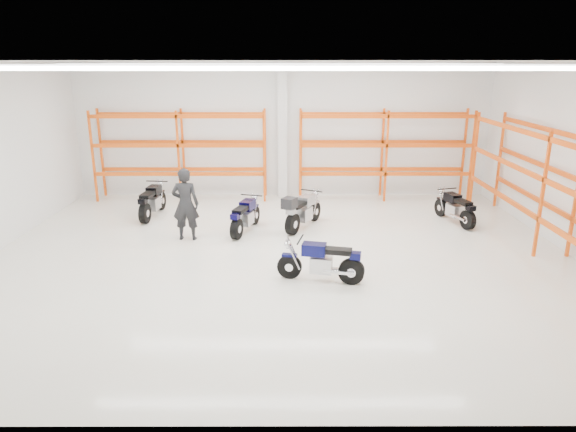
{
  "coord_description": "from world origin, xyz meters",
  "views": [
    {
      "loc": [
        0.15,
        -11.52,
        4.49
      ],
      "look_at": [
        0.17,
        0.5,
        0.86
      ],
      "focal_mm": 32.0,
      "sensor_mm": 36.0,
      "label": 1
    }
  ],
  "objects_px": {
    "standing_man": "(185,204)",
    "motorcycle_back_b": "(245,217)",
    "motorcycle_main": "(324,262)",
    "motorcycle_back_d": "(456,209)",
    "structural_column": "(283,131)",
    "motorcycle_back_a": "(152,202)",
    "motorcycle_back_c": "(301,211)"
  },
  "relations": [
    {
      "from": "motorcycle_main",
      "to": "motorcycle_back_b",
      "type": "xyz_separation_m",
      "value": [
        -1.94,
        3.28,
        0.01
      ]
    },
    {
      "from": "motorcycle_back_b",
      "to": "standing_man",
      "type": "distance_m",
      "value": 1.66
    },
    {
      "from": "motorcycle_back_d",
      "to": "standing_man",
      "type": "distance_m",
      "value": 7.63
    },
    {
      "from": "motorcycle_back_a",
      "to": "motorcycle_back_b",
      "type": "distance_m",
      "value": 3.24
    },
    {
      "from": "standing_man",
      "to": "structural_column",
      "type": "distance_m",
      "value": 5.35
    },
    {
      "from": "motorcycle_back_d",
      "to": "motorcycle_back_a",
      "type": "bearing_deg",
      "value": 175.74
    },
    {
      "from": "structural_column",
      "to": "motorcycle_back_d",
      "type": "bearing_deg",
      "value": -32.62
    },
    {
      "from": "motorcycle_main",
      "to": "motorcycle_back_d",
      "type": "relative_size",
      "value": 1.01
    },
    {
      "from": "motorcycle_back_d",
      "to": "standing_man",
      "type": "bearing_deg",
      "value": -169.72
    },
    {
      "from": "standing_man",
      "to": "structural_column",
      "type": "bearing_deg",
      "value": -116.65
    },
    {
      "from": "motorcycle_back_d",
      "to": "standing_man",
      "type": "height_order",
      "value": "standing_man"
    },
    {
      "from": "motorcycle_back_c",
      "to": "standing_man",
      "type": "bearing_deg",
      "value": -164.46
    },
    {
      "from": "motorcycle_main",
      "to": "motorcycle_back_c",
      "type": "xyz_separation_m",
      "value": [
        -0.39,
        3.56,
        0.08
      ]
    },
    {
      "from": "structural_column",
      "to": "standing_man",
      "type": "bearing_deg",
      "value": -118.55
    },
    {
      "from": "motorcycle_main",
      "to": "structural_column",
      "type": "distance_m",
      "value": 7.56
    },
    {
      "from": "motorcycle_back_b",
      "to": "motorcycle_back_d",
      "type": "height_order",
      "value": "motorcycle_back_b"
    },
    {
      "from": "motorcycle_back_c",
      "to": "standing_man",
      "type": "xyz_separation_m",
      "value": [
        -3.02,
        -0.84,
        0.44
      ]
    },
    {
      "from": "standing_man",
      "to": "structural_column",
      "type": "xyz_separation_m",
      "value": [
        2.48,
        4.56,
        1.3
      ]
    },
    {
      "from": "motorcycle_back_b",
      "to": "motorcycle_back_d",
      "type": "distance_m",
      "value": 6.06
    },
    {
      "from": "motorcycle_back_a",
      "to": "motorcycle_back_b",
      "type": "bearing_deg",
      "value": -26.8
    },
    {
      "from": "standing_man",
      "to": "motorcycle_back_b",
      "type": "bearing_deg",
      "value": -157.34
    },
    {
      "from": "motorcycle_main",
      "to": "motorcycle_back_a",
      "type": "bearing_deg",
      "value": 135.58
    },
    {
      "from": "motorcycle_back_a",
      "to": "motorcycle_main",
      "type": "bearing_deg",
      "value": -44.42
    },
    {
      "from": "motorcycle_back_b",
      "to": "structural_column",
      "type": "xyz_separation_m",
      "value": [
        1.01,
        4.0,
        1.81
      ]
    },
    {
      "from": "structural_column",
      "to": "motorcycle_back_b",
      "type": "bearing_deg",
      "value": -104.12
    },
    {
      "from": "motorcycle_back_a",
      "to": "standing_man",
      "type": "height_order",
      "value": "standing_man"
    },
    {
      "from": "motorcycle_main",
      "to": "standing_man",
      "type": "xyz_separation_m",
      "value": [
        -3.42,
        2.72,
        0.52
      ]
    },
    {
      "from": "motorcycle_back_b",
      "to": "motorcycle_main",
      "type": "bearing_deg",
      "value": -59.36
    },
    {
      "from": "motorcycle_back_b",
      "to": "motorcycle_back_d",
      "type": "xyz_separation_m",
      "value": [
        6.01,
        0.8,
        -0.01
      ]
    },
    {
      "from": "motorcycle_back_d",
      "to": "standing_man",
      "type": "relative_size",
      "value": 0.96
    },
    {
      "from": "motorcycle_main",
      "to": "structural_column",
      "type": "xyz_separation_m",
      "value": [
        -0.93,
        7.28,
        1.82
      ]
    },
    {
      "from": "structural_column",
      "to": "motorcycle_back_c",
      "type": "bearing_deg",
      "value": -81.75
    }
  ]
}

